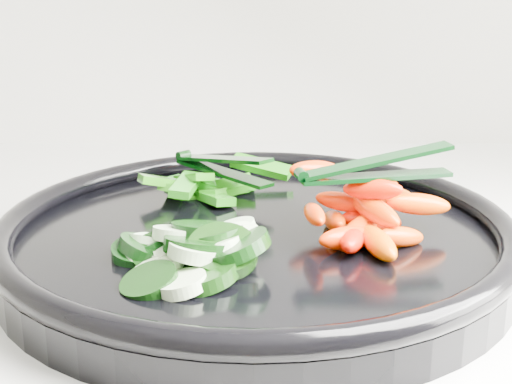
{
  "coord_description": "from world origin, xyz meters",
  "views": [
    {
      "loc": [
        0.04,
        1.13,
        1.14
      ],
      "look_at": [
        0.03,
        1.62,
        0.99
      ],
      "focal_mm": 50.0,
      "sensor_mm": 36.0,
      "label": 1
    }
  ],
  "objects": [
    {
      "name": "veggie_tray",
      "position": [
        0.03,
        1.62,
        0.95
      ],
      "size": [
        0.42,
        0.42,
        0.04
      ],
      "color": "black",
      "rests_on": "counter"
    },
    {
      "name": "cucumber_pile",
      "position": [
        -0.01,
        1.56,
        0.96
      ],
      "size": [
        0.12,
        0.12,
        0.04
      ],
      "color": "black",
      "rests_on": "veggie_tray"
    },
    {
      "name": "carrot_pile",
      "position": [
        0.11,
        1.61,
        0.97
      ],
      "size": [
        0.12,
        0.14,
        0.05
      ],
      "color": "#FF5D00",
      "rests_on": "veggie_tray"
    },
    {
      "name": "pepper_pile",
      "position": [
        -0.01,
        1.71,
        0.96
      ],
      "size": [
        0.13,
        0.1,
        0.03
      ],
      "color": "#126A0A",
      "rests_on": "veggie_tray"
    },
    {
      "name": "tong_carrot",
      "position": [
        0.12,
        1.61,
        1.0
      ],
      "size": [
        0.11,
        0.04,
        0.02
      ],
      "color": "black",
      "rests_on": "carrot_pile"
    },
    {
      "name": "tong_pepper",
      "position": [
        0.0,
        1.71,
        0.98
      ],
      "size": [
        0.09,
        0.09,
        0.02
      ],
      "color": "black",
      "rests_on": "pepper_pile"
    }
  ]
}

